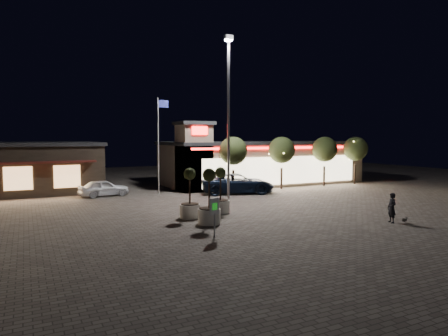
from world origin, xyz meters
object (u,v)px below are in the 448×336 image
white_sedan (104,188)px  planter_mid (209,207)px  valet_sign (214,210)px  planter_left (190,203)px  pedestrian (392,208)px  pickup_truck (238,183)px

white_sedan → planter_mid: bearing=-173.9°
planter_mid → valet_sign: planter_mid is taller
planter_left → valet_sign: bearing=-97.5°
white_sedan → valet_sign: size_ratio=2.09×
white_sedan → valet_sign: bearing=-179.6°
planter_left → planter_mid: (0.35, -1.97, 0.03)m
planter_mid → valet_sign: (-0.98, -2.76, 0.36)m
white_sedan → valet_sign: (2.36, -15.96, 0.64)m
planter_left → pedestrian: bearing=-33.3°
pedestrian → valet_sign: valet_sign is taller
planter_mid → valet_sign: bearing=-109.5°
pickup_truck → planter_left: planter_left is taller
pedestrian → planter_mid: size_ratio=0.55×
pedestrian → planter_left: bearing=-109.3°
pickup_truck → valet_sign: 14.89m
white_sedan → pedestrian: bearing=-152.5°
pedestrian → valet_sign: bearing=-84.5°
pickup_truck → pedestrian: (2.05, -14.01, -0.01)m
white_sedan → planter_mid: 13.61m
planter_mid → valet_sign: 2.96m
pedestrian → planter_mid: planter_mid is taller
pickup_truck → white_sedan: bearing=90.3°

